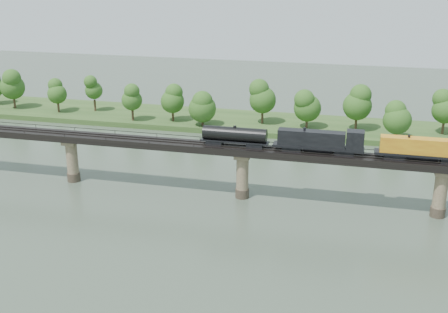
# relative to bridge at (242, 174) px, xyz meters

# --- Properties ---
(ground) EXTENTS (400.00, 400.00, 0.00)m
(ground) POSITION_rel_bridge_xyz_m (0.00, -30.00, -5.46)
(ground) COLOR #344234
(ground) RESTS_ON ground
(far_bank) EXTENTS (300.00, 24.00, 1.60)m
(far_bank) POSITION_rel_bridge_xyz_m (0.00, 55.00, -4.66)
(far_bank) COLOR #2B481D
(far_bank) RESTS_ON ground
(bridge) EXTENTS (236.00, 30.00, 11.50)m
(bridge) POSITION_rel_bridge_xyz_m (0.00, 0.00, 0.00)
(bridge) COLOR #473A2D
(bridge) RESTS_ON ground
(bridge_superstructure) EXTENTS (220.00, 4.90, 0.75)m
(bridge_superstructure) POSITION_rel_bridge_xyz_m (0.00, 0.00, 6.33)
(bridge_superstructure) COLOR black
(bridge_superstructure) RESTS_ON bridge
(far_treeline) EXTENTS (289.06, 17.54, 13.60)m
(far_treeline) POSITION_rel_bridge_xyz_m (-8.21, 50.52, 3.37)
(far_treeline) COLOR #382619
(far_treeline) RESTS_ON far_bank
(freight_train) EXTENTS (74.18, 2.89, 5.11)m
(freight_train) POSITION_rel_bridge_xyz_m (29.26, -0.00, 8.48)
(freight_train) COLOR black
(freight_train) RESTS_ON bridge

